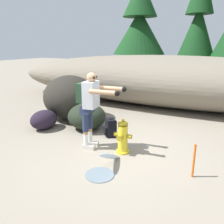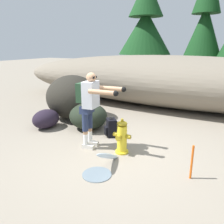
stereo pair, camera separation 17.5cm
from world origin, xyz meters
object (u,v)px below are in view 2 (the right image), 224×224
at_px(utility_worker, 90,101).
at_px(boulder_small, 88,116).
at_px(boulder_large, 73,97).
at_px(boulder_mid, 46,119).
at_px(survey_stake, 192,162).
at_px(fire_hydrant, 122,137).
at_px(spare_backpack, 111,128).

height_order(utility_worker, boulder_small, utility_worker).
distance_m(boulder_large, boulder_mid, 1.15).
relative_size(boulder_small, survey_stake, 1.73).
relative_size(fire_hydrant, boulder_large, 0.47).
relative_size(fire_hydrant, spare_backpack, 1.57).
distance_m(utility_worker, boulder_mid, 1.97).
relative_size(spare_backpack, boulder_small, 0.45).
height_order(fire_hydrant, boulder_small, fire_hydrant).
relative_size(boulder_mid, survey_stake, 1.30).
bearing_deg(survey_stake, spare_backpack, 153.93).
bearing_deg(spare_backpack, boulder_small, -54.50).
distance_m(spare_backpack, boulder_small, 0.84).
distance_m(utility_worker, survey_stake, 2.28).
bearing_deg(spare_backpack, boulder_mid, -30.64).
distance_m(fire_hydrant, utility_worker, 0.99).
xyz_separation_m(utility_worker, boulder_small, (-0.73, 0.97, -0.69)).
xyz_separation_m(fire_hydrant, boulder_mid, (-2.46, 0.38, -0.09)).
relative_size(utility_worker, survey_stake, 2.72).
xyz_separation_m(spare_backpack, boulder_large, (-1.75, 0.77, 0.44)).
xyz_separation_m(utility_worker, survey_stake, (2.15, -0.25, -0.73)).
distance_m(utility_worker, boulder_small, 1.40).
bearing_deg(boulder_small, utility_worker, -52.95).
xyz_separation_m(fire_hydrant, survey_stake, (1.44, -0.32, -0.04)).
relative_size(spare_backpack, survey_stake, 0.78).
xyz_separation_m(utility_worker, boulder_large, (-1.67, 1.53, -0.38)).
distance_m(fire_hydrant, survey_stake, 1.48).
height_order(boulder_large, boulder_mid, boulder_large).
distance_m(boulder_small, survey_stake, 3.13).
height_order(fire_hydrant, boulder_large, boulder_large).
xyz_separation_m(boulder_large, boulder_mid, (-0.08, -1.08, -0.40)).
height_order(utility_worker, boulder_mid, utility_worker).
bearing_deg(survey_stake, boulder_large, 154.99).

